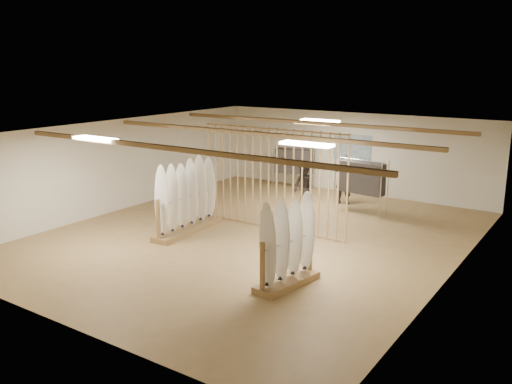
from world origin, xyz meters
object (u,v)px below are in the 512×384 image
Objects in this scene: rack_left at (187,208)px; clothing_rack_b at (361,178)px; rack_right at (287,257)px; shopper_b at (304,185)px; shopper_a at (344,176)px; clothing_rack_a at (294,161)px.

rack_left is 5.41m from clothing_rack_b.
rack_right reaches higher than shopper_b.
rack_left is at bearing 62.46° from shopper_a.
rack_left is 4.38m from rack_right.
shopper_a reaches higher than shopper_b.
rack_left is 5.57m from shopper_a.
clothing_rack_b is 0.96× the size of shopper_b.
rack_right reaches higher than clothing_rack_b.
rack_right is 8.88m from clothing_rack_a.
shopper_a is 1.78m from shopper_b.
rack_left reaches higher than shopper_a.
rack_left is at bearing 167.89° from rack_right.
clothing_rack_a is at bearing 150.80° from shopper_b.
clothing_rack_a is at bearing 128.61° from rack_right.
rack_left is 1.57× the size of clothing_rack_a.
clothing_rack_a is 0.92× the size of clothing_rack_b.
rack_right is at bearing -23.96° from rack_left.
clothing_rack_a is (-0.26, 6.14, 0.34)m from rack_left.
shopper_a is at bearing 97.75° from shopper_b.
shopper_a is at bearing -35.42° from clothing_rack_a.
clothing_rack_b is (-1.01, 6.03, 0.46)m from rack_right.
rack_right is at bearing -73.24° from clothing_rack_b.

